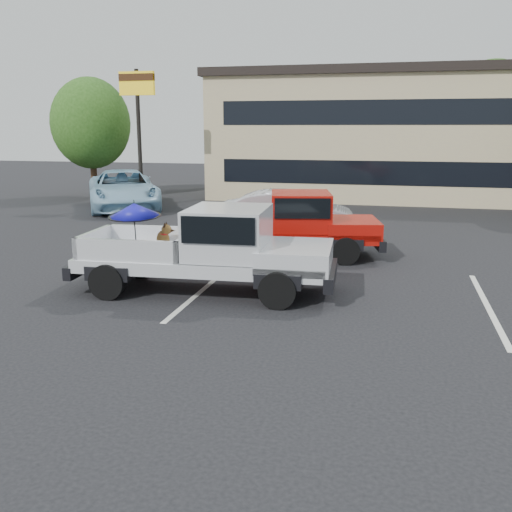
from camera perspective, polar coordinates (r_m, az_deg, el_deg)
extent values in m
plane|color=black|center=(10.47, 7.24, -7.12)|extent=(90.00, 90.00, 0.00)
cube|color=silver|center=(12.96, -5.07, -3.15)|extent=(0.12, 5.00, 0.01)
cube|color=silver|center=(12.49, 22.15, -4.68)|extent=(0.12, 5.00, 0.01)
cube|color=#C6B484|center=(30.83, 15.60, 11.29)|extent=(20.00, 8.00, 6.00)
cube|color=black|center=(30.93, 15.96, 17.03)|extent=(20.40, 8.40, 0.40)
cube|color=black|center=(26.92, 15.68, 7.93)|extent=(18.00, 0.08, 1.10)
cube|color=black|center=(26.85, 16.03, 13.68)|extent=(18.00, 0.08, 1.10)
cylinder|color=black|center=(26.23, -11.59, 11.31)|extent=(0.18, 0.18, 6.00)
cube|color=yellow|center=(26.29, -11.83, 16.55)|extent=(1.60, 0.18, 1.00)
cube|color=#381E0C|center=(26.31, -11.86, 17.09)|extent=(1.60, 0.22, 0.30)
cylinder|color=#332114|center=(30.80, -15.91, 7.93)|extent=(0.32, 0.32, 2.42)
ellipsoid|color=#234B15|center=(30.72, -16.20, 12.63)|extent=(3.96, 3.96, 4.55)
cylinder|color=#332114|center=(34.24, 22.05, 8.30)|extent=(0.32, 0.32, 2.86)
ellipsoid|color=#234B15|center=(34.19, 22.47, 13.29)|extent=(4.68, 4.68, 5.38)
cylinder|color=black|center=(12.36, -14.61, -2.50)|extent=(0.77, 0.32, 0.76)
cylinder|color=black|center=(13.99, -11.50, -0.57)|extent=(0.77, 0.32, 0.76)
cylinder|color=black|center=(11.35, 2.17, -3.42)|extent=(0.77, 0.32, 0.76)
cylinder|color=black|center=(13.12, 3.29, -1.22)|extent=(0.77, 0.32, 0.76)
cube|color=silver|center=(12.50, -5.19, -0.58)|extent=(5.49, 2.22, 0.28)
cube|color=silver|center=(12.09, 3.97, 0.00)|extent=(1.61, 2.00, 0.46)
cube|color=black|center=(12.12, 7.47, -1.89)|extent=(0.31, 1.97, 0.30)
cube|color=black|center=(13.52, -16.50, -0.79)|extent=(0.29, 1.97, 0.28)
cube|color=silver|center=(12.23, -2.77, 2.41)|extent=(1.75, 1.93, 1.05)
cube|color=black|center=(12.19, -2.78, 3.34)|extent=(1.61, 2.02, 0.55)
cube|color=black|center=(12.94, -11.41, -0.05)|extent=(2.40, 1.97, 0.10)
cube|color=silver|center=(13.67, -10.14, 1.97)|extent=(2.30, 0.23, 0.50)
cube|color=silver|center=(12.09, -12.96, 0.43)|extent=(2.30, 0.23, 0.50)
cube|color=silver|center=(13.32, -15.87, 1.39)|extent=(0.20, 1.84, 0.50)
cube|color=silver|center=(12.52, -6.77, 1.09)|extent=(0.20, 1.84, 0.50)
ellipsoid|color=brown|center=(12.78, -9.94, 0.78)|extent=(0.48, 0.41, 0.31)
cylinder|color=brown|center=(12.63, -8.98, 0.50)|extent=(0.07, 0.07, 0.23)
cylinder|color=brown|center=(12.77, -8.76, 0.64)|extent=(0.07, 0.07, 0.23)
ellipsoid|color=brown|center=(12.68, -9.28, 1.61)|extent=(0.31, 0.28, 0.42)
cylinder|color=red|center=(12.65, -9.22, 2.20)|extent=(0.20, 0.20, 0.04)
sphere|color=brown|center=(12.61, -8.94, 2.63)|extent=(0.22, 0.22, 0.22)
cone|color=black|center=(12.57, -8.40, 2.53)|extent=(0.16, 0.11, 0.11)
cone|color=black|center=(12.54, -9.13, 3.10)|extent=(0.08, 0.08, 0.12)
cone|color=black|center=(12.65, -8.96, 3.19)|extent=(0.08, 0.08, 0.12)
cylinder|color=brown|center=(12.85, -10.65, 0.39)|extent=(0.27, 0.05, 0.09)
cylinder|color=black|center=(12.34, -11.96, 2.03)|extent=(0.02, 0.10, 1.05)
cone|color=#1513AD|center=(12.25, -12.07, 4.53)|extent=(1.10, 1.12, 0.36)
cylinder|color=black|center=(12.23, -12.11, 5.27)|extent=(0.02, 0.02, 0.10)
cylinder|color=black|center=(12.27, -12.04, 3.93)|extent=(1.10, 1.10, 0.09)
cylinder|color=black|center=(15.11, -4.21, 0.58)|extent=(0.77, 0.41, 0.73)
cylinder|color=black|center=(16.84, -3.59, 1.85)|extent=(0.77, 0.41, 0.73)
cylinder|color=black|center=(15.15, 8.95, 0.49)|extent=(0.77, 0.41, 0.73)
cylinder|color=black|center=(16.87, 8.22, 1.77)|extent=(0.77, 0.41, 0.73)
cube|color=#AE1009|center=(15.84, 2.53, 2.20)|extent=(5.46, 2.86, 0.27)
cube|color=#AE1009|center=(15.95, 9.48, 2.85)|extent=(1.79, 2.10, 0.44)
cube|color=black|center=(16.13, 11.97, 1.53)|extent=(0.57, 1.89, 0.29)
cube|color=black|center=(16.06, -6.97, 1.67)|extent=(0.55, 1.88, 0.27)
cube|color=#AE1009|center=(15.75, 4.49, 4.53)|extent=(1.91, 2.06, 1.01)
cube|color=black|center=(15.73, 4.50, 5.22)|extent=(1.79, 2.12, 0.53)
cube|color=black|center=(15.87, -2.52, 2.44)|extent=(2.53, 2.18, 0.10)
cube|color=#AE1009|center=(16.65, -2.32, 3.93)|extent=(2.19, 0.54, 0.48)
cube|color=#AE1009|center=(15.00, -2.76, 2.95)|extent=(2.19, 0.54, 0.48)
cube|color=#AE1009|center=(15.94, -6.33, 3.47)|extent=(0.45, 1.75, 0.48)
cube|color=#AE1009|center=(15.78, 1.32, 3.45)|extent=(0.45, 1.75, 0.48)
imported|color=#B0B2B7|center=(19.18, 3.11, 4.32)|extent=(4.60, 1.98, 1.47)
imported|color=#8FBCD6|center=(25.92, -13.15, 6.47)|extent=(5.51, 6.74, 1.71)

